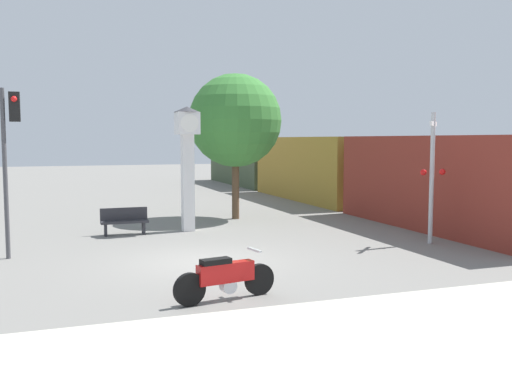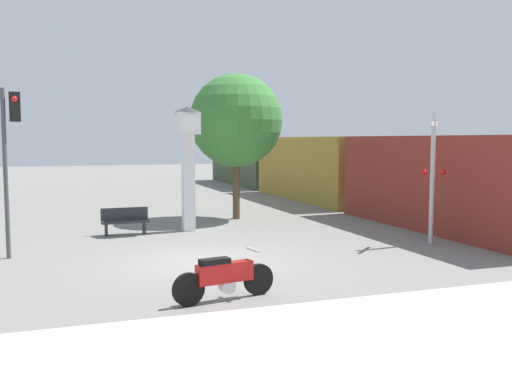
{
  "view_description": "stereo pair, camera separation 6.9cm",
  "coord_description": "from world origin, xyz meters",
  "px_view_note": "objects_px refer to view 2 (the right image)",
  "views": [
    {
      "loc": [
        -3.73,
        -14.61,
        3.26
      ],
      "look_at": [
        1.61,
        0.38,
        1.79
      ],
      "focal_mm": 40.0,
      "sensor_mm": 36.0,
      "label": 1
    },
    {
      "loc": [
        -3.67,
        -14.63,
        3.26
      ],
      "look_at": [
        1.61,
        0.38,
        1.79
      ],
      "focal_mm": 40.0,
      "sensor_mm": 36.0,
      "label": 2
    }
  ],
  "objects_px": {
    "traffic_light": "(10,143)",
    "freight_train": "(316,168)",
    "bench": "(125,220)",
    "motorcycle": "(224,277)",
    "clock_tower": "(188,149)",
    "railroad_crossing_signal": "(433,173)",
    "street_tree": "(236,121)"
  },
  "relations": [
    {
      "from": "motorcycle",
      "to": "railroad_crossing_signal",
      "type": "bearing_deg",
      "value": 15.62
    },
    {
      "from": "clock_tower",
      "to": "railroad_crossing_signal",
      "type": "distance_m",
      "value": 8.34
    },
    {
      "from": "clock_tower",
      "to": "railroad_crossing_signal",
      "type": "height_order",
      "value": "clock_tower"
    },
    {
      "from": "motorcycle",
      "to": "traffic_light",
      "type": "relative_size",
      "value": 0.48
    },
    {
      "from": "clock_tower",
      "to": "railroad_crossing_signal",
      "type": "relative_size",
      "value": 1.08
    },
    {
      "from": "motorcycle",
      "to": "clock_tower",
      "type": "bearing_deg",
      "value": 70.82
    },
    {
      "from": "clock_tower",
      "to": "bench",
      "type": "distance_m",
      "value": 3.31
    },
    {
      "from": "traffic_light",
      "to": "railroad_crossing_signal",
      "type": "height_order",
      "value": "traffic_light"
    },
    {
      "from": "motorcycle",
      "to": "street_tree",
      "type": "distance_m",
      "value": 12.54
    },
    {
      "from": "railroad_crossing_signal",
      "to": "bench",
      "type": "xyz_separation_m",
      "value": [
        -8.89,
        4.92,
        -1.74
      ]
    },
    {
      "from": "motorcycle",
      "to": "clock_tower",
      "type": "xyz_separation_m",
      "value": [
        1.28,
        8.99,
        2.43
      ]
    },
    {
      "from": "freight_train",
      "to": "railroad_crossing_signal",
      "type": "relative_size",
      "value": 8.07
    },
    {
      "from": "traffic_light",
      "to": "railroad_crossing_signal",
      "type": "distance_m",
      "value": 12.43
    },
    {
      "from": "clock_tower",
      "to": "freight_train",
      "type": "xyz_separation_m",
      "value": [
        8.98,
        8.4,
        -1.21
      ]
    },
    {
      "from": "railroad_crossing_signal",
      "to": "bench",
      "type": "height_order",
      "value": "railroad_crossing_signal"
    },
    {
      "from": "clock_tower",
      "to": "freight_train",
      "type": "height_order",
      "value": "clock_tower"
    },
    {
      "from": "motorcycle",
      "to": "traffic_light",
      "type": "distance_m",
      "value": 7.82
    },
    {
      "from": "street_tree",
      "to": "bench",
      "type": "xyz_separation_m",
      "value": [
        -4.8,
        -2.49,
        -3.54
      ]
    },
    {
      "from": "motorcycle",
      "to": "railroad_crossing_signal",
      "type": "height_order",
      "value": "railroad_crossing_signal"
    },
    {
      "from": "clock_tower",
      "to": "bench",
      "type": "bearing_deg",
      "value": -177.82
    },
    {
      "from": "motorcycle",
      "to": "freight_train",
      "type": "xyz_separation_m",
      "value": [
        10.26,
        17.39,
        1.22
      ]
    },
    {
      "from": "railroad_crossing_signal",
      "to": "bench",
      "type": "relative_size",
      "value": 2.56
    },
    {
      "from": "railroad_crossing_signal",
      "to": "bench",
      "type": "bearing_deg",
      "value": 151.02
    },
    {
      "from": "freight_train",
      "to": "street_tree",
      "type": "relative_size",
      "value": 5.58
    },
    {
      "from": "freight_train",
      "to": "railroad_crossing_signal",
      "type": "bearing_deg",
      "value": -99.9
    },
    {
      "from": "traffic_light",
      "to": "freight_train",
      "type": "bearing_deg",
      "value": 38.16
    },
    {
      "from": "motorcycle",
      "to": "freight_train",
      "type": "bearing_deg",
      "value": 48.39
    },
    {
      "from": "freight_train",
      "to": "street_tree",
      "type": "xyz_separation_m",
      "value": [
        -6.43,
        -5.99,
        2.33
      ]
    },
    {
      "from": "freight_train",
      "to": "street_tree",
      "type": "distance_m",
      "value": 9.09
    },
    {
      "from": "bench",
      "to": "freight_train",
      "type": "bearing_deg",
      "value": 37.09
    },
    {
      "from": "street_tree",
      "to": "railroad_crossing_signal",
      "type": "bearing_deg",
      "value": -61.13
    },
    {
      "from": "freight_train",
      "to": "bench",
      "type": "distance_m",
      "value": 14.13
    }
  ]
}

